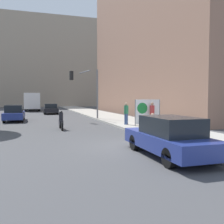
% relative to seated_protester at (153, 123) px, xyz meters
% --- Properties ---
extents(ground_plane, '(160.00, 160.00, 0.00)m').
position_rel_seated_protester_xyz_m(ground_plane, '(-2.22, -2.62, -0.78)').
color(ground_plane, '#444447').
extents(sidewalk_curb, '(4.44, 90.00, 0.16)m').
position_rel_seated_protester_xyz_m(sidewalk_curb, '(1.61, 12.38, -0.69)').
color(sidewalk_curb, '#A8A399').
rests_on(sidewalk_curb, ground_plane).
extents(building_backdrop_far, '(52.00, 12.00, 23.26)m').
position_rel_seated_protester_xyz_m(building_backdrop_far, '(-4.22, 58.20, 10.85)').
color(building_backdrop_far, gray).
rests_on(building_backdrop_far, ground_plane).
extents(building_backdrop_right, '(10.00, 32.00, 20.46)m').
position_rel_seated_protester_xyz_m(building_backdrop_right, '(9.90, 17.55, 9.46)').
color(building_backdrop_right, '#936B56').
rests_on(building_backdrop_right, ground_plane).
extents(seated_protester, '(0.98, 0.77, 1.16)m').
position_rel_seated_protester_xyz_m(seated_protester, '(0.00, 0.00, 0.00)').
color(seated_protester, '#474C56').
rests_on(seated_protester, sidewalk_curb).
extents(jogger_on_sidewalk, '(0.34, 0.34, 1.71)m').
position_rel_seated_protester_xyz_m(jogger_on_sidewalk, '(1.76, 3.68, 0.26)').
color(jogger_on_sidewalk, '#756651').
rests_on(jogger_on_sidewalk, sidewalk_curb).
extents(pedestrian_behind, '(0.34, 0.34, 1.68)m').
position_rel_seated_protester_xyz_m(pedestrian_behind, '(0.28, 5.11, 0.24)').
color(pedestrian_behind, '#334775').
rests_on(pedestrian_behind, sidewalk_curb).
extents(protest_banner, '(2.03, 0.06, 1.92)m').
position_rel_seated_protester_xyz_m(protest_banner, '(1.54, 4.00, 0.40)').
color(protest_banner, slate).
rests_on(protest_banner, sidewalk_curb).
extents(traffic_light_pole, '(2.89, 2.65, 4.88)m').
position_rel_seated_protester_xyz_m(traffic_light_pole, '(-1.51, 11.32, 2.70)').
color(traffic_light_pole, slate).
rests_on(traffic_light_pole, sidewalk_curb).
extents(parked_car_curbside, '(1.77, 4.59, 1.50)m').
position_rel_seated_protester_xyz_m(parked_car_curbside, '(-1.62, -4.63, -0.03)').
color(parked_car_curbside, navy).
rests_on(parked_car_curbside, ground_plane).
extents(car_on_road_nearest, '(1.74, 4.67, 1.54)m').
position_rel_seated_protester_xyz_m(car_on_road_nearest, '(-8.31, 12.46, -0.02)').
color(car_on_road_nearest, navy).
rests_on(car_on_road_nearest, ground_plane).
extents(car_on_road_midblock, '(1.88, 4.75, 1.41)m').
position_rel_seated_protester_xyz_m(car_on_road_midblock, '(-4.39, 22.96, -0.07)').
color(car_on_road_midblock, black).
rests_on(car_on_road_midblock, ground_plane).
extents(city_bus_on_road, '(2.51, 10.69, 3.04)m').
position_rel_seated_protester_xyz_m(city_bus_on_road, '(-6.91, 34.18, 0.98)').
color(city_bus_on_road, silver).
rests_on(city_bus_on_road, ground_plane).
extents(motorcycle_on_road, '(0.28, 2.08, 1.30)m').
position_rel_seated_protester_xyz_m(motorcycle_on_road, '(-4.68, 4.77, -0.22)').
color(motorcycle_on_road, black).
rests_on(motorcycle_on_road, ground_plane).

